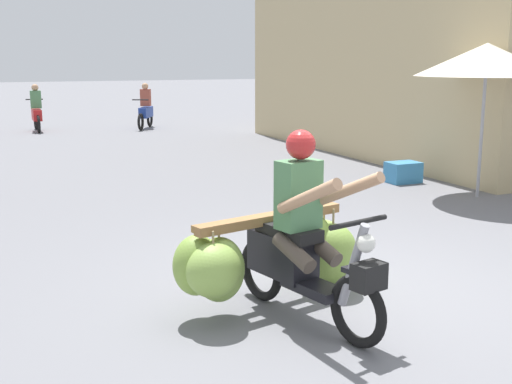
{
  "coord_description": "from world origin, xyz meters",
  "views": [
    {
      "loc": [
        -3.06,
        -4.82,
        2.13
      ],
      "look_at": [
        -0.67,
        0.62,
        0.9
      ],
      "focal_mm": 45.38,
      "sensor_mm": 36.0,
      "label": 1
    }
  ],
  "objects_px": {
    "motorbike_distant_ahead_left": "(146,110)",
    "motorbike_distant_ahead_right": "(37,112)",
    "market_umbrella_near_shop": "(487,60)",
    "motorbike_main_loaded": "(282,253)",
    "produce_crate": "(403,172)"
  },
  "relations": [
    {
      "from": "market_umbrella_near_shop",
      "to": "motorbike_distant_ahead_right",
      "type": "bearing_deg",
      "value": 113.25
    },
    {
      "from": "motorbike_distant_ahead_left",
      "to": "market_umbrella_near_shop",
      "type": "bearing_deg",
      "value": -79.66
    },
    {
      "from": "motorbike_distant_ahead_right",
      "to": "motorbike_distant_ahead_left",
      "type": "bearing_deg",
      "value": -7.94
    },
    {
      "from": "market_umbrella_near_shop",
      "to": "motorbike_distant_ahead_left",
      "type": "bearing_deg",
      "value": 100.34
    },
    {
      "from": "produce_crate",
      "to": "motorbike_main_loaded",
      "type": "bearing_deg",
      "value": -135.76
    },
    {
      "from": "motorbike_distant_ahead_left",
      "to": "produce_crate",
      "type": "distance_m",
      "value": 10.83
    },
    {
      "from": "motorbike_distant_ahead_right",
      "to": "market_umbrella_near_shop",
      "type": "relative_size",
      "value": 0.69
    },
    {
      "from": "motorbike_distant_ahead_left",
      "to": "motorbike_main_loaded",
      "type": "bearing_deg",
      "value": -99.9
    },
    {
      "from": "motorbike_distant_ahead_left",
      "to": "produce_crate",
      "type": "height_order",
      "value": "motorbike_distant_ahead_left"
    },
    {
      "from": "motorbike_distant_ahead_left",
      "to": "motorbike_distant_ahead_right",
      "type": "height_order",
      "value": "same"
    },
    {
      "from": "motorbike_distant_ahead_right",
      "to": "produce_crate",
      "type": "xyz_separation_m",
      "value": [
        5.06,
        -11.1,
        -0.39
      ]
    },
    {
      "from": "motorbike_main_loaded",
      "to": "produce_crate",
      "type": "relative_size",
      "value": 3.45
    },
    {
      "from": "motorbike_main_loaded",
      "to": "market_umbrella_near_shop",
      "type": "distance_m",
      "value": 5.87
    },
    {
      "from": "produce_crate",
      "to": "motorbike_distant_ahead_left",
      "type": "bearing_deg",
      "value": 99.96
    },
    {
      "from": "motorbike_distant_ahead_left",
      "to": "motorbike_distant_ahead_right",
      "type": "xyz_separation_m",
      "value": [
        -3.19,
        0.44,
        0.0
      ]
    }
  ]
}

